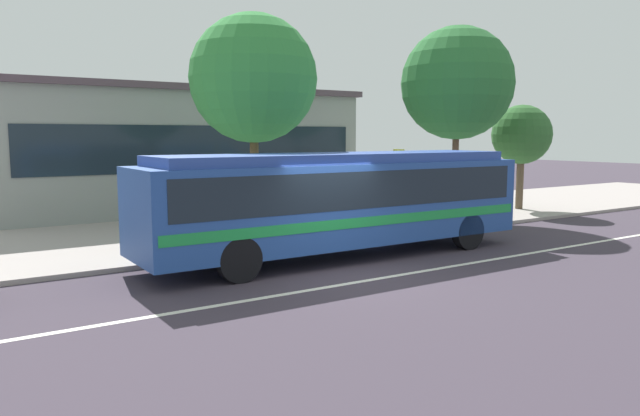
{
  "coord_description": "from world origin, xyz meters",
  "views": [
    {
      "loc": [
        -7.85,
        -10.94,
        3.14
      ],
      "look_at": [
        0.6,
        1.83,
        1.3
      ],
      "focal_mm": 33.78,
      "sensor_mm": 36.0,
      "label": 1
    }
  ],
  "objects_px": {
    "transit_bus": "(340,197)",
    "street_tree_near_stop": "(253,79)",
    "street_tree_mid_block": "(457,83)",
    "street_tree_far_end": "(522,135)",
    "pedestrian_waiting_near_sign": "(387,194)",
    "pedestrian_walking_along_curb": "(413,197)",
    "bus_stop_sign": "(398,179)",
    "pedestrian_standing_by_tree": "(315,202)"
  },
  "relations": [
    {
      "from": "pedestrian_walking_along_curb",
      "to": "pedestrian_standing_by_tree",
      "type": "bearing_deg",
      "value": 168.53
    },
    {
      "from": "street_tree_mid_block",
      "to": "street_tree_far_end",
      "type": "bearing_deg",
      "value": 3.0
    },
    {
      "from": "bus_stop_sign",
      "to": "street_tree_near_stop",
      "type": "xyz_separation_m",
      "value": [
        -4.07,
        2.02,
        3.07
      ]
    },
    {
      "from": "pedestrian_standing_by_tree",
      "to": "pedestrian_walking_along_curb",
      "type": "bearing_deg",
      "value": -11.47
    },
    {
      "from": "pedestrian_walking_along_curb",
      "to": "street_tree_near_stop",
      "type": "height_order",
      "value": "street_tree_near_stop"
    },
    {
      "from": "pedestrian_walking_along_curb",
      "to": "street_tree_near_stop",
      "type": "bearing_deg",
      "value": 162.59
    },
    {
      "from": "transit_bus",
      "to": "pedestrian_waiting_near_sign",
      "type": "xyz_separation_m",
      "value": [
        4.34,
        3.34,
        -0.42
      ]
    },
    {
      "from": "pedestrian_walking_along_curb",
      "to": "street_tree_mid_block",
      "type": "xyz_separation_m",
      "value": [
        2.99,
        1.0,
        3.93
      ]
    },
    {
      "from": "transit_bus",
      "to": "street_tree_far_end",
      "type": "height_order",
      "value": "street_tree_far_end"
    },
    {
      "from": "street_tree_far_end",
      "to": "pedestrian_waiting_near_sign",
      "type": "bearing_deg",
      "value": -178.1
    },
    {
      "from": "pedestrian_waiting_near_sign",
      "to": "street_tree_mid_block",
      "type": "height_order",
      "value": "street_tree_mid_block"
    },
    {
      "from": "pedestrian_standing_by_tree",
      "to": "street_tree_near_stop",
      "type": "height_order",
      "value": "street_tree_near_stop"
    },
    {
      "from": "street_tree_mid_block",
      "to": "pedestrian_walking_along_curb",
      "type": "bearing_deg",
      "value": -161.61
    },
    {
      "from": "transit_bus",
      "to": "street_tree_mid_block",
      "type": "relative_size",
      "value": 1.51
    },
    {
      "from": "transit_bus",
      "to": "street_tree_far_end",
      "type": "distance_m",
      "value": 12.33
    },
    {
      "from": "transit_bus",
      "to": "pedestrian_standing_by_tree",
      "type": "relative_size",
      "value": 6.43
    },
    {
      "from": "pedestrian_walking_along_curb",
      "to": "pedestrian_standing_by_tree",
      "type": "relative_size",
      "value": 1.04
    },
    {
      "from": "transit_bus",
      "to": "bus_stop_sign",
      "type": "height_order",
      "value": "bus_stop_sign"
    },
    {
      "from": "street_tree_far_end",
      "to": "transit_bus",
      "type": "bearing_deg",
      "value": -162.95
    },
    {
      "from": "transit_bus",
      "to": "pedestrian_standing_by_tree",
      "type": "bearing_deg",
      "value": 68.14
    },
    {
      "from": "bus_stop_sign",
      "to": "street_tree_far_end",
      "type": "height_order",
      "value": "street_tree_far_end"
    },
    {
      "from": "pedestrian_walking_along_curb",
      "to": "transit_bus",
      "type": "bearing_deg",
      "value": -153.0
    },
    {
      "from": "transit_bus",
      "to": "bus_stop_sign",
      "type": "xyz_separation_m",
      "value": [
        3.65,
        1.95,
        0.21
      ]
    },
    {
      "from": "pedestrian_waiting_near_sign",
      "to": "bus_stop_sign",
      "type": "distance_m",
      "value": 1.67
    },
    {
      "from": "bus_stop_sign",
      "to": "transit_bus",
      "type": "bearing_deg",
      "value": -151.92
    },
    {
      "from": "bus_stop_sign",
      "to": "pedestrian_standing_by_tree",
      "type": "bearing_deg",
      "value": 155.07
    },
    {
      "from": "pedestrian_walking_along_curb",
      "to": "pedestrian_standing_by_tree",
      "type": "height_order",
      "value": "pedestrian_walking_along_curb"
    },
    {
      "from": "pedestrian_walking_along_curb",
      "to": "bus_stop_sign",
      "type": "distance_m",
      "value": 1.28
    },
    {
      "from": "pedestrian_waiting_near_sign",
      "to": "pedestrian_standing_by_tree",
      "type": "bearing_deg",
      "value": -175.1
    },
    {
      "from": "pedestrian_standing_by_tree",
      "to": "street_tree_near_stop",
      "type": "relative_size",
      "value": 0.25
    },
    {
      "from": "bus_stop_sign",
      "to": "street_tree_far_end",
      "type": "bearing_deg",
      "value": 11.5
    },
    {
      "from": "pedestrian_waiting_near_sign",
      "to": "bus_stop_sign",
      "type": "xyz_separation_m",
      "value": [
        -0.69,
        -1.39,
        0.63
      ]
    },
    {
      "from": "street_tree_near_stop",
      "to": "street_tree_far_end",
      "type": "height_order",
      "value": "street_tree_near_stop"
    },
    {
      "from": "pedestrian_walking_along_curb",
      "to": "street_tree_mid_block",
      "type": "height_order",
      "value": "street_tree_mid_block"
    },
    {
      "from": "pedestrian_walking_along_curb",
      "to": "street_tree_near_stop",
      "type": "relative_size",
      "value": 0.26
    },
    {
      "from": "pedestrian_walking_along_curb",
      "to": "bus_stop_sign",
      "type": "relative_size",
      "value": 0.66
    },
    {
      "from": "bus_stop_sign",
      "to": "street_tree_far_end",
      "type": "distance_m",
      "value": 8.32
    },
    {
      "from": "pedestrian_walking_along_curb",
      "to": "street_tree_far_end",
      "type": "relative_size",
      "value": 0.4
    },
    {
      "from": "pedestrian_waiting_near_sign",
      "to": "pedestrian_walking_along_curb",
      "type": "xyz_separation_m",
      "value": [
        0.32,
        -0.96,
        -0.04
      ]
    },
    {
      "from": "street_tree_mid_block",
      "to": "bus_stop_sign",
      "type": "bearing_deg",
      "value": -160.44
    },
    {
      "from": "transit_bus",
      "to": "street_tree_near_stop",
      "type": "distance_m",
      "value": 5.17
    },
    {
      "from": "street_tree_mid_block",
      "to": "street_tree_far_end",
      "type": "relative_size",
      "value": 1.63
    }
  ]
}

